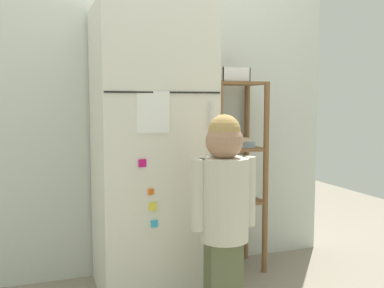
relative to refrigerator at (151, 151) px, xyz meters
name	(u,v)px	position (x,y,z in m)	size (l,w,h in m)	color
ground_plane	(171,286)	(0.11, -0.02, -0.82)	(6.00, 6.00, 0.00)	gray
kitchen_wall_back	(155,108)	(0.11, 0.32, 0.25)	(2.49, 0.03, 2.15)	silver
refrigerator	(151,151)	(0.00, 0.00, 0.00)	(0.63, 0.61, 1.65)	silver
child_standing	(224,199)	(0.23, -0.53, -0.19)	(0.34, 0.25, 1.05)	#596140
pantry_shelf_unit	(234,160)	(0.59, 0.14, -0.09)	(0.36, 0.31, 1.24)	brown
fruit_bin	(231,76)	(0.58, 0.15, 0.45)	(0.19, 0.17, 0.09)	white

